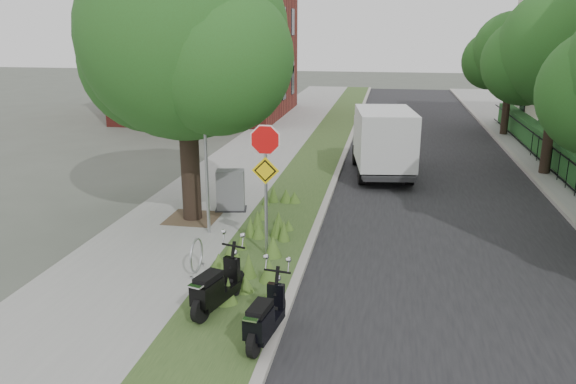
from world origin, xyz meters
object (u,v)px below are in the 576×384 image
sign_assembly (265,164)px  box_truck (383,139)px  scooter_far (263,323)px  utility_cabinet (231,191)px  scooter_near (214,292)px

sign_assembly → box_truck: bearing=73.4°
scooter_far → utility_cabinet: bearing=110.0°
scooter_near → box_truck: (2.88, 11.27, 0.86)m
scooter_far → utility_cabinet: 7.39m
scooter_far → box_truck: 12.34m
box_truck → utility_cabinet: box_truck is taller
scooter_far → box_truck: bearing=81.9°
scooter_near → utility_cabinet: 6.18m
box_truck → utility_cabinet: bearing=-129.0°
scooter_far → box_truck: size_ratio=0.34×
sign_assembly → scooter_near: bearing=-97.6°
scooter_far → utility_cabinet: size_ratio=1.40×
scooter_near → scooter_far: bearing=-38.4°
box_truck → utility_cabinet: size_ratio=4.10×
sign_assembly → utility_cabinet: (-1.75, 3.16, -1.64)m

